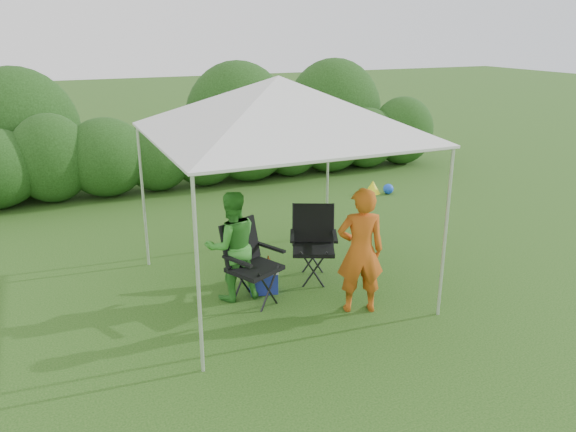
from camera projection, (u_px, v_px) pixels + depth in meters
name	position (u px, v px, depth m)	size (l,w,h in m)	color
ground	(295.00, 303.00, 7.27)	(70.00, 70.00, 0.00)	#335D1D
hedge	(182.00, 151.00, 12.21)	(13.11, 1.53, 1.80)	#224B17
canopy	(279.00, 106.00, 6.91)	(3.10, 3.10, 2.83)	silver
chair_right	(313.00, 238.00, 7.84)	(0.79, 0.77, 1.04)	black
chair_left	(249.00, 257.00, 7.17)	(0.80, 0.78, 1.05)	black
man	(360.00, 251.00, 6.83)	(0.58, 0.38, 1.60)	#C25316
woman	(232.00, 246.00, 7.18)	(0.71, 0.55, 1.45)	green
cooler	(263.00, 281.00, 7.52)	(0.43, 0.35, 0.32)	navy
bottle	(268.00, 263.00, 7.42)	(0.06, 0.06, 0.21)	#592D0C
lawn_toy	(377.00, 187.00, 11.98)	(0.55, 0.46, 0.27)	#FFF81A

